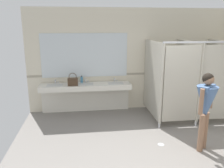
% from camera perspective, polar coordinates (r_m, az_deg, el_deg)
% --- Properties ---
extents(ground_plane, '(6.30, 6.34, 0.10)m').
position_cam_1_polar(ground_plane, '(4.67, 14.89, -18.34)').
color(ground_plane, gray).
extents(wall_back, '(6.30, 0.12, 2.90)m').
position_cam_1_polar(wall_back, '(6.80, 6.44, 5.97)').
color(wall_back, beige).
rests_on(wall_back, ground_plane).
extents(wall_back_tile_band, '(6.30, 0.01, 0.06)m').
position_cam_1_polar(wall_back_tile_band, '(6.81, 6.47, 2.55)').
color(wall_back_tile_band, '#9E937F').
rests_on(wall_back_tile_band, wall_back).
extents(vanity_counter, '(2.49, 0.52, 0.97)m').
position_cam_1_polar(vanity_counter, '(6.53, -6.48, -1.82)').
color(vanity_counter, silver).
rests_on(vanity_counter, ground_plane).
extents(mirror_panel, '(2.39, 0.02, 1.21)m').
position_cam_1_polar(mirror_panel, '(6.51, -6.76, 7.04)').
color(mirror_panel, silver).
rests_on(mirror_panel, wall_back).
extents(bathroom_stalls, '(1.94, 1.53, 2.08)m').
position_cam_1_polar(bathroom_stalls, '(6.30, 18.70, 1.24)').
color(bathroom_stalls, '#B2AD9E').
rests_on(bathroom_stalls, ground_plane).
extents(person_standing, '(0.56, 0.56, 1.57)m').
position_cam_1_polar(person_standing, '(4.79, 22.20, -4.37)').
color(person_standing, '#8C664C').
rests_on(person_standing, ground_plane).
extents(handbag, '(0.27, 0.11, 0.35)m').
position_cam_1_polar(handbag, '(6.24, -9.65, 0.64)').
color(handbag, '#3F2D1E').
rests_on(handbag, vanity_counter).
extents(soap_dispenser, '(0.07, 0.07, 0.21)m').
position_cam_1_polar(soap_dispenser, '(6.52, -7.50, 1.06)').
color(soap_dispenser, teal).
rests_on(soap_dispenser, vanity_counter).
extents(floor_drain_cover, '(0.14, 0.14, 0.01)m').
position_cam_1_polar(floor_drain_cover, '(5.11, 11.99, -14.39)').
color(floor_drain_cover, '#B7BABF').
rests_on(floor_drain_cover, ground_plane).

